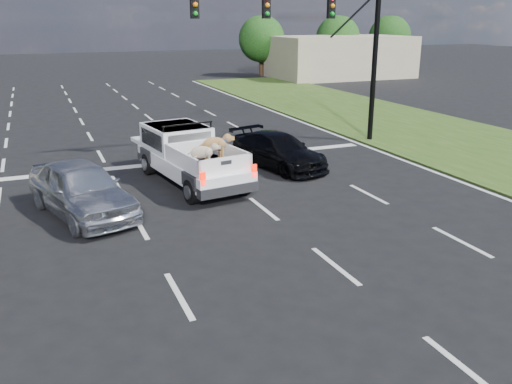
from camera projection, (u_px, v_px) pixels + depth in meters
ground at (261, 280)px, 11.19m from camera, size 160.00×160.00×0.00m
road_markings at (180, 190)px, 16.96m from camera, size 17.75×60.00×0.01m
grass_shoulder_right at (508, 155)px, 21.15m from camera, size 8.00×60.00×0.06m
traffic_signal at (326, 29)px, 21.57m from camera, size 9.11×0.31×7.00m
building_right at (340, 57)px, 48.51m from camera, size 12.00×7.00×3.60m
tree_far_d at (262, 39)px, 49.41m from camera, size 4.20×4.20×5.40m
tree_far_e at (338, 38)px, 52.30m from camera, size 4.20×4.20×5.40m
tree_far_f at (390, 37)px, 54.46m from camera, size 4.20×4.20×5.40m
pickup_truck at (189, 155)px, 17.58m from camera, size 2.61×5.41×1.95m
silver_sedan at (81, 189)px, 14.65m from camera, size 2.97×4.73×1.50m
black_coupe at (278, 151)px, 19.42m from camera, size 2.72×4.51×1.22m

